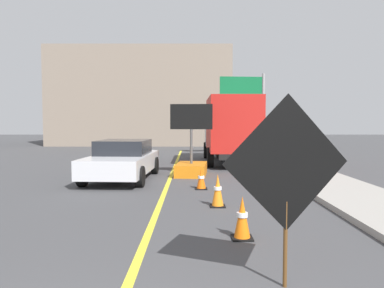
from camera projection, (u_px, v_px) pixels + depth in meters
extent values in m
cube|color=yellow|center=(157.00, 215.00, 7.80)|extent=(0.14, 36.00, 0.01)
cylinder|color=#593819|center=(287.00, 244.00, 4.34)|extent=(0.05, 0.05, 1.05)
cube|color=orange|center=(288.00, 163.00, 4.28)|extent=(1.52, 0.41, 1.56)
cube|color=black|center=(289.00, 163.00, 4.26)|extent=(1.59, 0.41, 1.63)
cube|color=black|center=(287.00, 162.00, 4.30)|extent=(0.27, 0.08, 0.52)
cube|color=orange|center=(193.00, 169.00, 13.68)|extent=(1.26, 1.89, 0.45)
cylinder|color=#4C4C4C|center=(193.00, 146.00, 13.63)|extent=(0.10, 0.10, 1.30)
cube|color=black|center=(193.00, 117.00, 13.57)|extent=(1.60, 0.23, 0.95)
sphere|color=yellow|center=(207.00, 117.00, 13.56)|extent=(0.09, 0.09, 0.09)
sphere|color=yellow|center=(199.00, 117.00, 13.59)|extent=(0.09, 0.09, 0.09)
sphere|color=yellow|center=(191.00, 117.00, 13.62)|extent=(0.09, 0.09, 0.09)
sphere|color=yellow|center=(184.00, 117.00, 13.65)|extent=(0.09, 0.09, 0.09)
sphere|color=yellow|center=(179.00, 112.00, 13.66)|extent=(0.09, 0.09, 0.09)
sphere|color=yellow|center=(179.00, 121.00, 13.68)|extent=(0.09, 0.09, 0.09)
cube|color=black|center=(231.00, 151.00, 18.08)|extent=(1.58, 6.65, 0.25)
cube|color=silver|center=(226.00, 129.00, 20.41)|extent=(2.25, 1.87, 1.90)
cube|color=red|center=(233.00, 124.00, 16.99)|extent=(2.25, 4.53, 2.47)
cylinder|color=black|center=(208.00, 150.00, 20.35)|extent=(0.28, 0.90, 0.90)
cylinder|color=black|center=(245.00, 150.00, 20.35)|extent=(0.28, 0.90, 0.90)
cylinder|color=black|center=(212.00, 157.00, 16.10)|extent=(0.28, 0.90, 0.90)
cylinder|color=black|center=(259.00, 157.00, 16.10)|extent=(0.28, 0.90, 0.90)
cube|color=silver|center=(124.00, 163.00, 12.64)|extent=(2.13, 4.55, 0.60)
cube|color=black|center=(125.00, 147.00, 12.83)|extent=(1.78, 2.09, 0.50)
cylinder|color=black|center=(141.00, 177.00, 11.14)|extent=(0.25, 0.67, 0.66)
cylinder|color=black|center=(84.00, 176.00, 11.24)|extent=(0.25, 0.67, 0.66)
cylinder|color=black|center=(156.00, 165.00, 14.07)|extent=(0.25, 0.67, 0.66)
cylinder|color=black|center=(110.00, 165.00, 14.17)|extent=(0.25, 0.67, 0.66)
cylinder|color=gray|center=(264.00, 115.00, 22.09)|extent=(0.18, 0.18, 5.00)
cube|color=#0F6033|center=(242.00, 87.00, 21.88)|extent=(2.60, 0.28, 1.30)
cube|color=white|center=(242.00, 87.00, 21.91)|extent=(1.81, 0.16, 0.18)
cube|color=gray|center=(145.00, 99.00, 33.97)|extent=(15.91, 7.81, 8.57)
cube|color=black|center=(243.00, 238.00, 6.18)|extent=(0.36, 0.36, 0.03)
cone|color=orange|center=(244.00, 217.00, 6.16)|extent=(0.28, 0.28, 0.71)
cylinder|color=white|center=(244.00, 215.00, 6.16)|extent=(0.19, 0.19, 0.08)
cube|color=black|center=(219.00, 206.00, 8.56)|extent=(0.36, 0.36, 0.03)
cone|color=orange|center=(219.00, 190.00, 8.54)|extent=(0.28, 0.28, 0.75)
cylinder|color=white|center=(219.00, 188.00, 8.53)|extent=(0.19, 0.19, 0.08)
cube|color=black|center=(202.00, 189.00, 10.82)|extent=(0.36, 0.36, 0.03)
cone|color=#EA5B0C|center=(203.00, 178.00, 10.80)|extent=(0.28, 0.28, 0.60)
cylinder|color=white|center=(203.00, 177.00, 10.80)|extent=(0.19, 0.19, 0.08)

